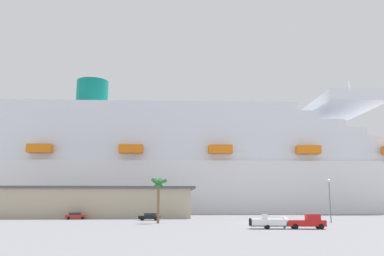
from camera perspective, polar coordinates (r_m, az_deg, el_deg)
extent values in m
plane|color=gray|center=(112.26, 5.05, -12.24)|extent=(600.00, 600.00, 0.00)
cube|color=white|center=(153.78, -2.32, -8.41)|extent=(214.90, 34.80, 17.78)
cube|color=white|center=(154.46, -2.29, -4.54)|extent=(189.12, 31.95, 3.03)
cube|color=white|center=(154.84, -3.88, -3.42)|extent=(179.17, 31.06, 3.03)
cube|color=white|center=(155.40, -5.45, -2.29)|extent=(169.21, 30.81, 3.03)
cube|color=white|center=(156.13, -7.00, -1.17)|extent=(160.88, 29.89, 3.03)
cube|color=white|center=(157.03, -8.54, -0.07)|extent=(154.18, 29.32, 3.03)
cube|color=white|center=(158.11, -10.06, 1.02)|extent=(145.13, 28.98, 3.03)
cube|color=white|center=(159.35, -11.56, 2.10)|extent=(137.94, 28.54, 3.03)
cube|color=white|center=(170.79, 19.94, 2.90)|extent=(21.74, 36.67, 4.00)
cylinder|color=#0C7266|center=(162.09, -13.72, 4.49)|extent=(12.04, 12.04, 10.80)
cylinder|color=silver|center=(173.36, 21.18, 4.14)|extent=(0.80, 0.80, 12.00)
cube|color=orange|center=(144.66, -20.45, -2.68)|extent=(8.02, 3.26, 2.80)
cube|color=orange|center=(138.33, -8.51, -2.89)|extent=(8.02, 3.26, 2.80)
cube|color=orange|center=(138.39, 3.97, -2.98)|extent=(8.02, 3.26, 2.80)
cube|color=orange|center=(144.83, 15.89, -2.94)|extent=(8.02, 3.26, 2.80)
cube|color=#B7A88C|center=(115.31, -15.36, -10.09)|extent=(58.75, 26.78, 7.17)
cube|color=#4C4C51|center=(115.36, -15.27, -8.16)|extent=(61.10, 27.85, 0.60)
cube|color=red|center=(65.36, 15.61, -12.65)|extent=(5.75, 2.47, 0.90)
cube|color=red|center=(65.55, 16.45, -11.81)|extent=(2.16, 2.00, 0.90)
cube|color=#26333F|center=(65.71, 17.04, -11.86)|extent=(0.24, 1.68, 0.63)
cylinder|color=black|center=(66.80, 17.13, -12.90)|extent=(0.82, 0.35, 0.80)
cylinder|color=black|center=(64.86, 17.56, -12.97)|extent=(0.82, 0.35, 0.80)
cylinder|color=black|center=(66.01, 13.88, -13.09)|extent=(0.82, 0.35, 0.80)
cylinder|color=black|center=(64.05, 14.23, -13.17)|extent=(0.82, 0.35, 0.80)
cube|color=#595960|center=(64.41, 10.59, -13.23)|extent=(5.69, 2.42, 0.16)
cube|color=#595960|center=(64.92, 13.54, -13.10)|extent=(1.82, 0.27, 0.10)
cylinder|color=black|center=(65.46, 10.25, -13.32)|extent=(0.66, 0.27, 0.64)
cylinder|color=black|center=(63.31, 10.50, -13.42)|extent=(0.66, 0.27, 0.64)
cube|color=white|center=(64.38, 10.58, -12.76)|extent=(5.21, 2.59, 0.90)
cone|color=white|center=(64.83, 13.20, -12.65)|extent=(1.36, 2.05, 1.96)
cube|color=silver|center=(64.29, 10.10, -12.06)|extent=(0.88, 1.06, 0.70)
cube|color=black|center=(64.09, 8.10, -12.84)|extent=(0.40, 0.53, 1.10)
cylinder|color=brown|center=(79.62, -4.72, -10.46)|extent=(0.50, 0.50, 7.32)
cone|color=#287233|center=(79.65, -4.39, -7.76)|extent=(0.90, 3.13, 2.06)
cone|color=#287233|center=(79.97, -4.47, -7.77)|extent=(2.67, 2.54, 2.32)
cone|color=#287233|center=(80.09, -4.68, -7.77)|extent=(3.00, 0.91, 2.38)
cone|color=#287233|center=(79.93, -4.91, -7.76)|extent=(2.27, 2.98, 2.05)
cone|color=#287233|center=(79.50, -4.93, -7.74)|extent=(2.18, 3.00, 2.11)
cone|color=#287233|center=(79.29, -4.70, -7.74)|extent=(3.16, 0.83, 1.94)
cone|color=#287233|center=(79.35, -4.52, -7.75)|extent=(2.95, 2.35, 2.01)
sphere|color=#287233|center=(79.69, -4.68, -7.83)|extent=(1.10, 1.10, 1.10)
cylinder|color=slate|center=(85.65, 18.67, -9.75)|extent=(0.20, 0.20, 7.91)
sphere|color=#F9F2CC|center=(85.75, 18.51, -6.95)|extent=(0.56, 0.56, 0.56)
cube|color=red|center=(100.39, -15.88, -11.76)|extent=(4.93, 2.69, 0.70)
cube|color=#1E232D|center=(100.38, -16.00, -11.40)|extent=(2.87, 2.14, 0.55)
cylinder|color=black|center=(101.27, -14.97, -11.98)|extent=(0.69, 0.33, 0.66)
cylinder|color=black|center=(99.38, -15.02, -12.02)|extent=(0.69, 0.33, 0.66)
cylinder|color=black|center=(101.44, -16.75, -11.89)|extent=(0.69, 0.33, 0.66)
cylinder|color=black|center=(99.56, -16.83, -11.93)|extent=(0.69, 0.33, 0.66)
cube|color=black|center=(91.83, -5.96, -12.26)|extent=(4.76, 2.28, 0.70)
cube|color=#1E232D|center=(91.77, -5.81, -11.88)|extent=(2.73, 1.88, 0.55)
cylinder|color=black|center=(91.24, -7.02, -12.48)|extent=(0.68, 0.29, 0.66)
cylinder|color=black|center=(93.00, -6.80, -12.44)|extent=(0.68, 0.29, 0.66)
cylinder|color=black|center=(90.71, -5.10, -12.53)|extent=(0.68, 0.29, 0.66)
cylinder|color=black|center=(92.48, -4.92, -12.48)|extent=(0.68, 0.29, 0.66)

